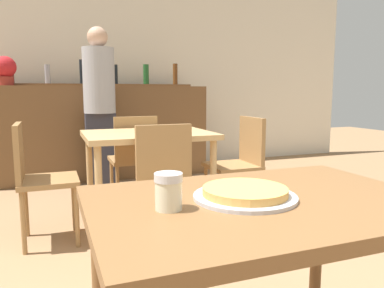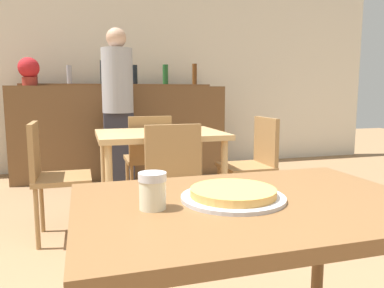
# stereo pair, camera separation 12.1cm
# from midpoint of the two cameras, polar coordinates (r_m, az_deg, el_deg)

# --- Properties ---
(wall_back) EXTENTS (8.00, 0.05, 2.80)m
(wall_back) POSITION_cam_midpoint_polar(r_m,az_deg,el_deg) (5.34, -15.16, 11.23)
(wall_back) COLOR silver
(wall_back) RESTS_ON ground_plane
(dining_table_near) EXTENTS (1.06, 0.73, 0.75)m
(dining_table_near) POSITION_cam_midpoint_polar(r_m,az_deg,el_deg) (1.21, 7.76, -12.32)
(dining_table_near) COLOR brown
(dining_table_near) RESTS_ON ground_plane
(dining_table_far) EXTENTS (0.95, 0.72, 0.77)m
(dining_table_far) POSITION_cam_midpoint_polar(r_m,az_deg,el_deg) (2.90, -7.89, -0.19)
(dining_table_far) COLOR tan
(dining_table_far) RESTS_ON ground_plane
(bar_counter) EXTENTS (2.60, 0.56, 1.14)m
(bar_counter) POSITION_cam_midpoint_polar(r_m,az_deg,el_deg) (4.85, -14.21, 1.79)
(bar_counter) COLOR brown
(bar_counter) RESTS_ON ground_plane
(bar_back_shelf) EXTENTS (2.39, 0.24, 0.33)m
(bar_back_shelf) POSITION_cam_midpoint_polar(r_m,az_deg,el_deg) (4.96, -14.76, 9.18)
(bar_back_shelf) COLOR brown
(bar_back_shelf) RESTS_ON bar_counter
(chair_far_side_front) EXTENTS (0.40, 0.40, 0.86)m
(chair_far_side_front) POSITION_cam_midpoint_polar(r_m,az_deg,el_deg) (2.42, -4.96, -5.63)
(chair_far_side_front) COLOR olive
(chair_far_side_front) RESTS_ON ground_plane
(chair_far_side_back) EXTENTS (0.40, 0.40, 0.86)m
(chair_far_side_back) POSITION_cam_midpoint_polar(r_m,az_deg,el_deg) (3.44, -9.84, -1.64)
(chair_far_side_back) COLOR olive
(chair_far_side_back) RESTS_ON ground_plane
(chair_far_side_left) EXTENTS (0.40, 0.40, 0.86)m
(chair_far_side_left) POSITION_cam_midpoint_polar(r_m,az_deg,el_deg) (2.86, -23.71, -4.16)
(chair_far_side_left) COLOR olive
(chair_far_side_left) RESTS_ON ground_plane
(chair_far_side_right) EXTENTS (0.40, 0.40, 0.86)m
(chair_far_side_right) POSITION_cam_midpoint_polar(r_m,az_deg,el_deg) (3.20, 6.31, -2.30)
(chair_far_side_right) COLOR olive
(chair_far_side_right) RESTS_ON ground_plane
(pizza_tray) EXTENTS (0.32, 0.32, 0.04)m
(pizza_tray) POSITION_cam_midpoint_polar(r_m,az_deg,el_deg) (1.17, 5.12, -7.55)
(pizza_tray) COLOR #B7B7BC
(pizza_tray) RESTS_ON dining_table_near
(cheese_shaker) EXTENTS (0.08, 0.08, 0.10)m
(cheese_shaker) POSITION_cam_midpoint_polar(r_m,az_deg,el_deg) (1.06, -6.92, -7.16)
(cheese_shaker) COLOR beige
(cheese_shaker) RESTS_ON dining_table_near
(person_standing) EXTENTS (0.34, 0.34, 1.76)m
(person_standing) POSITION_cam_midpoint_polar(r_m,az_deg,el_deg) (4.24, -14.70, 6.17)
(person_standing) COLOR #2D2D38
(person_standing) RESTS_ON ground_plane
(potted_plant) EXTENTS (0.24, 0.24, 0.33)m
(potted_plant) POSITION_cam_midpoint_polar(r_m,az_deg,el_deg) (4.78, -27.26, 10.11)
(potted_plant) COLOR maroon
(potted_plant) RESTS_ON bar_counter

